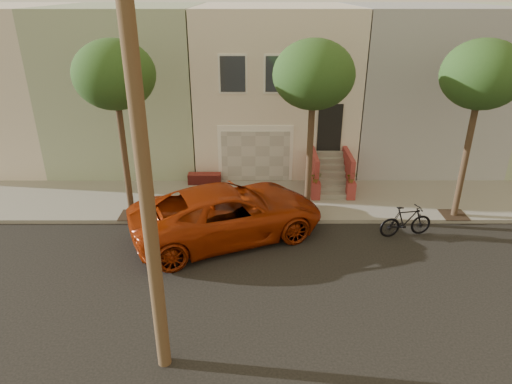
{
  "coord_description": "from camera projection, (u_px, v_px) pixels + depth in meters",
  "views": [
    {
      "loc": [
        -0.91,
        -11.06,
        7.91
      ],
      "look_at": [
        -0.88,
        3.0,
        1.51
      ],
      "focal_mm": 31.71,
      "sensor_mm": 36.0,
      "label": 1
    }
  ],
  "objects": [
    {
      "name": "tree_left",
      "position": [
        114.0,
        76.0,
        14.71
      ],
      "size": [
        2.7,
        2.57,
        6.3
      ],
      "color": "#2D2116",
      "rests_on": "sidewalk"
    },
    {
      "name": "motorcycle",
      "position": [
        406.0,
        221.0,
        15.53
      ],
      "size": [
        1.94,
        0.85,
        1.13
      ],
      "primitive_type": "imported",
      "rotation": [
        0.0,
        0.0,
        1.75
      ],
      "color": "black",
      "rests_on": "ground"
    },
    {
      "name": "sidewalk",
      "position": [
        278.0,
        200.0,
        18.19
      ],
      "size": [
        40.0,
        3.7,
        0.15
      ],
      "primitive_type": "cube",
      "color": "gray",
      "rests_on": "ground"
    },
    {
      "name": "house_row",
      "position": [
        274.0,
        83.0,
        22.02
      ],
      "size": [
        33.1,
        11.7,
        7.0
      ],
      "color": "beige",
      "rests_on": "sidewalk"
    },
    {
      "name": "tree_right",
      "position": [
        482.0,
        76.0,
        14.73
      ],
      "size": [
        2.7,
        2.57,
        6.3
      ],
      "color": "#2D2116",
      "rests_on": "sidewalk"
    },
    {
      "name": "tree_mid",
      "position": [
        314.0,
        76.0,
        14.72
      ],
      "size": [
        2.7,
        2.57,
        6.3
      ],
      "color": "#2D2116",
      "rests_on": "sidewalk"
    },
    {
      "name": "ground",
      "position": [
        286.0,
        280.0,
        13.35
      ],
      "size": [
        90.0,
        90.0,
        0.0
      ],
      "primitive_type": "plane",
      "color": "black",
      "rests_on": "ground"
    },
    {
      "name": "pickup_truck",
      "position": [
        228.0,
        213.0,
        15.35
      ],
      "size": [
        7.2,
        5.31,
        1.82
      ],
      "primitive_type": "imported",
      "rotation": [
        0.0,
        0.0,
        1.97
      ],
      "color": "#942909",
      "rests_on": "ground"
    }
  ]
}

